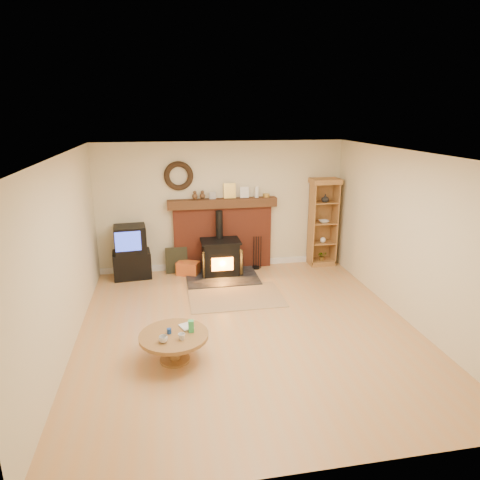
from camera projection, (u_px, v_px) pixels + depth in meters
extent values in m
plane|color=tan|center=(248.00, 328.00, 6.48)|extent=(5.50, 5.50, 0.00)
cube|color=beige|center=(222.00, 206.00, 8.69)|extent=(5.00, 0.02, 2.60)
cube|color=beige|center=(314.00, 346.00, 3.51)|extent=(5.00, 0.02, 2.60)
cube|color=beige|center=(64.00, 257.00, 5.68)|extent=(0.02, 5.50, 2.60)
cube|color=beige|center=(409.00, 238.00, 6.53)|extent=(0.02, 5.50, 2.60)
cube|color=white|center=(249.00, 154.00, 5.73)|extent=(5.00, 5.50, 0.02)
cube|color=white|center=(223.00, 264.00, 9.03)|extent=(5.00, 0.04, 0.12)
torus|color=black|center=(179.00, 176.00, 8.31)|extent=(0.57, 0.11, 0.57)
cube|color=brown|center=(223.00, 238.00, 8.81)|extent=(2.00, 0.15, 1.30)
cube|color=#3E2513|center=(223.00, 203.00, 8.56)|extent=(2.20, 0.22, 0.18)
cube|color=#999999|center=(212.00, 196.00, 8.49)|extent=(0.13, 0.05, 0.14)
cube|color=gold|center=(230.00, 191.00, 8.55)|extent=(0.24, 0.06, 0.30)
cube|color=white|center=(244.00, 192.00, 8.61)|extent=(0.18, 0.05, 0.22)
cylinder|color=white|center=(257.00, 192.00, 8.64)|extent=(0.08, 0.08, 0.22)
cylinder|color=gold|center=(266.00, 195.00, 8.69)|extent=(0.14, 0.14, 0.07)
cube|color=black|center=(222.00, 277.00, 8.43)|extent=(1.40, 1.00, 0.03)
cube|color=black|center=(221.00, 258.00, 8.52)|extent=(0.70, 0.50, 0.65)
cube|color=black|center=(220.00, 241.00, 8.43)|extent=(0.77, 0.55, 0.04)
cylinder|color=black|center=(219.00, 225.00, 8.48)|extent=(0.14, 0.14, 0.56)
cube|color=orange|center=(222.00, 264.00, 8.29)|extent=(0.42, 0.02, 0.26)
cube|color=black|center=(206.00, 263.00, 8.29)|extent=(0.17, 0.22, 0.52)
cube|color=black|center=(238.00, 261.00, 8.40)|extent=(0.17, 0.22, 0.52)
cube|color=brown|center=(236.00, 297.00, 7.57)|extent=(1.64, 1.13, 0.01)
cube|color=black|center=(132.00, 264.00, 8.42)|extent=(0.76, 0.56, 0.52)
cube|color=black|center=(130.00, 239.00, 8.27)|extent=(0.63, 0.55, 0.52)
cube|color=blue|center=(128.00, 241.00, 8.01)|extent=(0.47, 0.06, 0.38)
cube|color=olive|center=(321.00, 262.00, 9.20)|extent=(0.53, 0.39, 0.10)
cube|color=olive|center=(320.00, 222.00, 9.13)|extent=(0.53, 0.02, 1.69)
cube|color=olive|center=(311.00, 224.00, 8.92)|extent=(0.02, 0.39, 1.69)
cube|color=olive|center=(334.00, 223.00, 9.00)|extent=(0.02, 0.39, 1.69)
cube|color=olive|center=(325.00, 181.00, 8.70)|extent=(0.59, 0.43, 0.10)
cube|color=olive|center=(322.00, 242.00, 9.08)|extent=(0.49, 0.35, 0.02)
cube|color=olive|center=(323.00, 223.00, 8.95)|extent=(0.49, 0.35, 0.02)
cube|color=olive|center=(324.00, 202.00, 8.83)|extent=(0.49, 0.35, 0.02)
imported|color=white|center=(325.00, 198.00, 8.75)|extent=(0.16, 0.16, 0.17)
imported|color=white|center=(324.00, 222.00, 8.90)|extent=(0.21, 0.21, 0.05)
sphere|color=white|center=(323.00, 240.00, 9.01)|extent=(0.12, 0.12, 0.12)
imported|color=#38A85C|center=(322.00, 256.00, 9.11)|extent=(0.18, 0.16, 0.20)
cube|color=gold|center=(188.00, 268.00, 8.57)|extent=(0.50, 0.42, 0.27)
cube|color=black|center=(177.00, 260.00, 8.64)|extent=(0.44, 0.12, 0.53)
cylinder|color=black|center=(256.00, 268.00, 8.94)|extent=(0.16, 0.16, 0.04)
cylinder|color=black|center=(254.00, 253.00, 8.84)|extent=(0.02, 0.02, 0.70)
cylinder|color=black|center=(256.00, 253.00, 8.85)|extent=(0.02, 0.02, 0.70)
cylinder|color=black|center=(259.00, 252.00, 8.85)|extent=(0.02, 0.02, 0.70)
cylinder|color=black|center=(261.00, 252.00, 8.86)|extent=(0.02, 0.02, 0.70)
cylinder|color=brown|center=(175.00, 359.00, 5.63)|extent=(0.40, 0.40, 0.03)
cylinder|color=brown|center=(174.00, 348.00, 5.59)|extent=(0.14, 0.14, 0.31)
cylinder|color=brown|center=(174.00, 336.00, 5.53)|extent=(0.90, 0.90, 0.05)
imported|color=white|center=(163.00, 339.00, 5.32)|extent=(0.11, 0.11, 0.09)
imported|color=white|center=(182.00, 337.00, 5.38)|extent=(0.09, 0.09, 0.08)
imported|color=#4C331E|center=(181.00, 328.00, 5.66)|extent=(0.15, 0.20, 0.02)
cylinder|color=navy|center=(169.00, 331.00, 5.54)|extent=(0.06, 0.06, 0.07)
cube|color=#38A85C|center=(191.00, 326.00, 5.57)|extent=(0.07, 0.07, 0.16)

